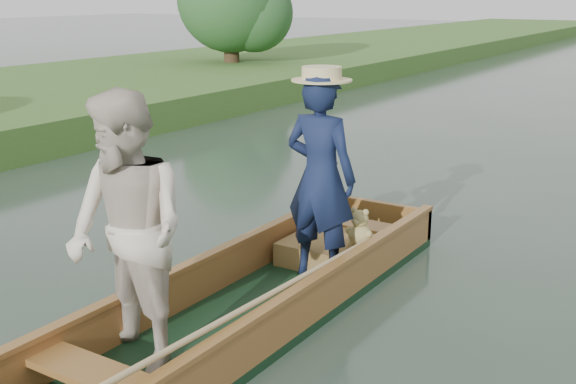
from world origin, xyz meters
The scene contains 2 objects.
ground centered at (0.00, 0.00, 0.00)m, with size 120.00×120.00×0.00m, color #283D30.
punt centered at (-0.06, -0.19, 0.73)m, with size 1.26×5.11×1.99m.
Camera 1 is at (3.16, -4.30, 2.58)m, focal length 45.00 mm.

